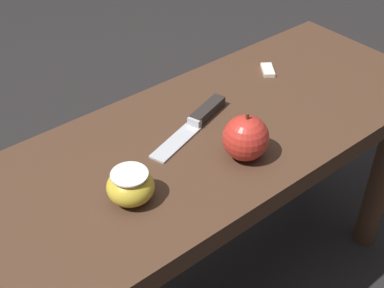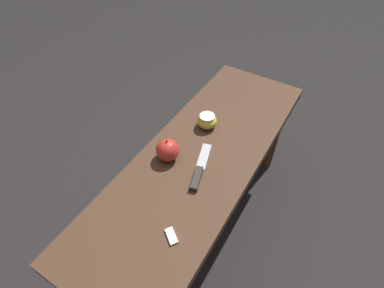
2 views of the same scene
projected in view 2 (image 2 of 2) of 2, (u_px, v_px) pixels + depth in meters
ground_plane at (198, 224)px, 1.42m from camera, size 8.00×8.00×0.00m
wooden_bench at (200, 169)px, 1.12m from camera, size 1.15×0.39×0.49m
knife at (199, 172)px, 1.00m from camera, size 0.21×0.09×0.02m
apple_whole at (168, 150)px, 1.02m from camera, size 0.08×0.08×0.09m
apple_cut at (207, 121)px, 1.15m from camera, size 0.08×0.08×0.05m
apple_slice_near_knife at (171, 236)px, 0.85m from camera, size 0.05×0.06×0.01m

